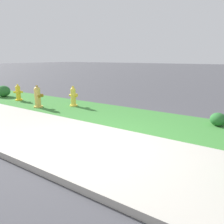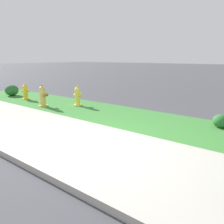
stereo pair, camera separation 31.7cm
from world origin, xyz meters
name	(u,v)px [view 1 (the left image)]	position (x,y,z in m)	size (l,w,h in m)	color
ground_plane	(95,146)	(0.00, 0.00, 0.00)	(120.00, 120.00, 0.00)	#424247
sidewalk_pavement	(95,146)	(0.00, 0.00, 0.01)	(18.00, 2.45, 0.01)	#ADA89E
grass_verge	(145,120)	(0.00, 2.38, 0.00)	(18.00, 2.30, 0.01)	#387A33
street_curb	(44,170)	(0.00, -1.31, 0.06)	(18.00, 0.16, 0.12)	#ADA89E
fire_hydrant_across_street	(73,97)	(-3.04, 2.57, 0.36)	(0.36, 0.34, 0.75)	yellow
fire_hydrant_at_driveway	(18,93)	(-5.77, 2.08, 0.33)	(0.34, 0.34, 0.69)	yellow
fire_hydrant_by_grass_verge	(38,97)	(-3.98, 1.70, 0.39)	(0.40, 0.38, 0.81)	gold
shrub_bush_mid_verge	(3,91)	(-7.15, 2.23, 0.26)	(0.61, 0.61, 0.52)	#28662D
shrub_bush_near_lamp	(218,119)	(1.86, 2.95, 0.18)	(0.42, 0.42, 0.35)	#28662D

